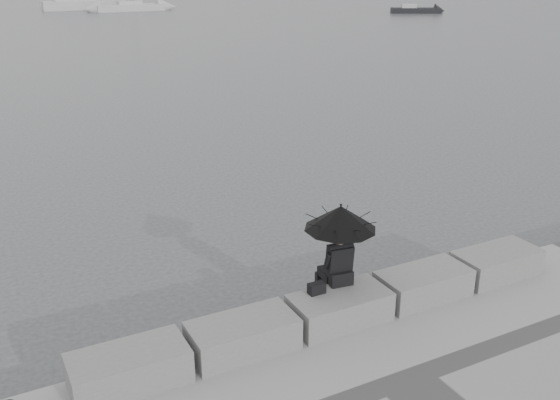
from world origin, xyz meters
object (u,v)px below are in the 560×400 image
sailboat_right (130,7)px  motor_cruiser (84,2)px  seated_person (341,227)px  small_motorboat (416,10)px

sailboat_right → motor_cruiser: sailboat_right is taller
sailboat_right → motor_cruiser: 6.83m
seated_person → sailboat_right: sailboat_right is taller
sailboat_right → seated_person: bearing=-101.4°
seated_person → motor_cruiser: motor_cruiser is taller
motor_cruiser → sailboat_right: bearing=-46.6°
sailboat_right → motor_cruiser: size_ratio=1.29×
sailboat_right → small_motorboat: size_ratio=2.23×
seated_person → small_motorboat: bearing=58.2°
small_motorboat → motor_cruiser: bearing=172.1°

